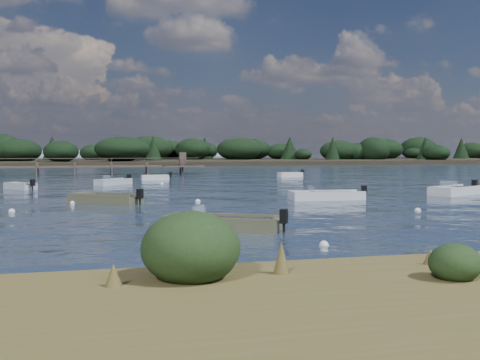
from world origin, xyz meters
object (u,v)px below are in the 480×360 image
object	(u,v)px
tender_far_white	(155,179)
tender_far_grey	(20,187)
dinghy_mid_grey	(105,201)
dinghy_near_olive	(222,226)
dinghy_mid_white_a	(326,197)
tender_far_grey_b	(290,176)
dinghy_extra_a	(113,183)
dinghy_mid_white_b	(456,192)

from	to	relation	value
tender_far_white	tender_far_grey	distance (m)	15.99
dinghy_mid_grey	tender_far_grey	world-z (taller)	dinghy_mid_grey
dinghy_near_olive	dinghy_mid_white_a	xyz separation A→B (m)	(9.25, 11.93, -0.01)
dinghy_near_olive	dinghy_mid_white_a	distance (m)	15.10
tender_far_grey_b	dinghy_extra_a	size ratio (longest dim) A/B	0.89
dinghy_mid_white_a	tender_far_grey	world-z (taller)	dinghy_mid_white_a
dinghy_near_olive	dinghy_mid_white_b	bearing A→B (deg)	34.73
tender_far_grey_b	dinghy_mid_white_b	xyz separation A→B (m)	(2.81, -26.90, 0.02)
tender_far_grey_b	dinghy_mid_white_b	world-z (taller)	dinghy_mid_white_b
tender_far_grey_b	dinghy_near_olive	distance (m)	43.75
dinghy_mid_white_a	dinghy_mid_grey	bearing A→B (deg)	176.92
dinghy_near_olive	dinghy_extra_a	xyz separation A→B (m)	(-2.94, 30.55, -0.00)
dinghy_mid_white_b	tender_far_grey_b	bearing A→B (deg)	95.95
tender_far_grey_b	dinghy_extra_a	bearing A→B (deg)	-153.31
tender_far_white	dinghy_near_olive	bearing A→B (deg)	-92.20
dinghy_mid_grey	dinghy_mid_white_a	xyz separation A→B (m)	(13.38, -0.72, -0.01)
tender_far_grey_b	dinghy_mid_white_a	world-z (taller)	dinghy_mid_white_a
tender_far_grey_b	dinghy_near_olive	bearing A→B (deg)	-112.46
dinghy_near_olive	tender_far_grey	distance (m)	28.51
dinghy_near_olive	dinghy_extra_a	size ratio (longest dim) A/B	1.34
tender_far_grey	dinghy_mid_white_b	world-z (taller)	dinghy_mid_white_b
dinghy_mid_white_a	dinghy_mid_white_b	size ratio (longest dim) A/B	1.00
tender_far_white	dinghy_extra_a	xyz separation A→B (m)	(-4.39, -7.05, 0.00)
tender_far_white	dinghy_mid_white_b	xyz separation A→B (m)	(18.07, -24.07, 0.02)
tender_far_grey	dinghy_extra_a	xyz separation A→B (m)	(7.25, 3.92, 0.01)
tender_far_white	tender_far_grey	xyz separation A→B (m)	(-11.64, -10.97, -0.00)
dinghy_mid_grey	dinghy_mid_white_b	bearing A→B (deg)	2.13
dinghy_near_olive	dinghy_mid_white_b	xyz separation A→B (m)	(19.52, 13.53, 0.01)
tender_far_white	dinghy_mid_white_b	world-z (taller)	dinghy_mid_white_b
tender_far_white	dinghy_extra_a	bearing A→B (deg)	-121.89
dinghy_mid_grey	dinghy_mid_white_a	world-z (taller)	dinghy_mid_grey
tender_far_white	tender_far_grey	world-z (taller)	tender_far_grey
dinghy_near_olive	dinghy_mid_grey	size ratio (longest dim) A/B	1.07
tender_far_white	dinghy_extra_a	world-z (taller)	dinghy_extra_a
dinghy_near_olive	tender_far_grey	xyz separation A→B (m)	(-10.19, 26.63, -0.01)
dinghy_near_olive	dinghy_mid_white_b	size ratio (longest dim) A/B	0.95
tender_far_grey	dinghy_mid_white_b	size ratio (longest dim) A/B	0.60
dinghy_mid_white_a	dinghy_mid_white_b	distance (m)	10.39
dinghy_mid_white_b	dinghy_extra_a	size ratio (longest dim) A/B	1.41
dinghy_near_olive	dinghy_mid_white_a	world-z (taller)	dinghy_near_olive
dinghy_mid_white_b	dinghy_near_olive	bearing A→B (deg)	-145.27
tender_far_white	dinghy_mid_white_b	bearing A→B (deg)	-53.10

